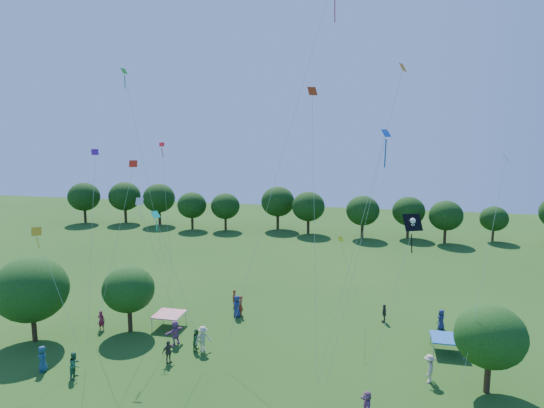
% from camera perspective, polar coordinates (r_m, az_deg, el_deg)
% --- Properties ---
extents(near_tree_west, '(5.31, 5.31, 6.42)m').
position_cam_1_polar(near_tree_west, '(40.02, -26.49, -8.96)').
color(near_tree_west, '#422B19').
rests_on(near_tree_west, ground).
extents(near_tree_north, '(3.98, 3.98, 5.18)m').
position_cam_1_polar(near_tree_north, '(39.47, -16.53, -9.59)').
color(near_tree_north, '#422B19').
rests_on(near_tree_north, ground).
extents(near_tree_east, '(4.15, 4.15, 5.42)m').
position_cam_1_polar(near_tree_east, '(32.25, 24.30, -14.02)').
color(near_tree_east, '#422B19').
rests_on(near_tree_east, ground).
extents(treeline, '(88.01, 8.77, 6.77)m').
position_cam_1_polar(treeline, '(71.91, 5.92, -0.31)').
color(treeline, '#422B19').
rests_on(treeline, ground).
extents(tent_red_stripe, '(2.20, 2.20, 1.10)m').
position_cam_1_polar(tent_red_stripe, '(40.27, -12.02, -12.58)').
color(tent_red_stripe, red).
rests_on(tent_red_stripe, ground).
extents(tent_blue, '(2.20, 2.20, 1.10)m').
position_cam_1_polar(tent_blue, '(37.48, 19.93, -14.62)').
color(tent_blue, blue).
rests_on(tent_blue, ground).
extents(crowd_person_0, '(0.83, 0.90, 1.63)m').
position_cam_1_polar(crowd_person_0, '(41.22, 19.28, -12.71)').
color(crowd_person_0, navy).
rests_on(crowd_person_0, ground).
extents(crowd_person_1, '(0.60, 0.40, 1.56)m').
position_cam_1_polar(crowd_person_1, '(41.22, -19.44, -12.77)').
color(crowd_person_1, maroon).
rests_on(crowd_person_1, ground).
extents(crowd_person_2, '(0.49, 0.82, 1.59)m').
position_cam_1_polar(crowd_person_2, '(36.14, -8.80, -15.49)').
color(crowd_person_2, '#2D5D28').
rests_on(crowd_person_2, ground).
extents(crowd_person_3, '(1.24, 1.24, 1.85)m').
position_cam_1_polar(crowd_person_3, '(35.90, -8.13, -15.42)').
color(crowd_person_3, '#BCB696').
rests_on(crowd_person_3, ground).
extents(crowd_person_4, '(0.86, 0.99, 1.57)m').
position_cam_1_polar(crowd_person_4, '(34.77, -12.11, -16.65)').
color(crowd_person_4, '#433E35').
rests_on(crowd_person_4, ground).
extents(crowd_person_5, '(1.26, 1.80, 1.82)m').
position_cam_1_polar(crowd_person_5, '(37.23, -11.31, -14.62)').
color(crowd_person_5, '#95578E').
rests_on(crowd_person_5, ground).
extents(crowd_person_6, '(0.90, 1.04, 1.85)m').
position_cam_1_polar(crowd_person_6, '(41.47, -4.16, -11.91)').
color(crowd_person_6, navy).
rests_on(crowd_person_6, ground).
extents(crowd_person_7, '(0.57, 0.69, 1.58)m').
position_cam_1_polar(crowd_person_7, '(43.60, -4.49, -11.03)').
color(crowd_person_7, maroon).
rests_on(crowd_person_7, ground).
extents(crowd_person_8, '(0.51, 0.87, 1.70)m').
position_cam_1_polar(crowd_person_8, '(34.65, -22.18, -17.11)').
color(crowd_person_8, '#2A6342').
rests_on(crowd_person_8, ground).
extents(crowd_person_9, '(0.80, 1.27, 1.80)m').
position_cam_1_polar(crowd_person_9, '(33.25, 18.02, -17.93)').
color(crowd_person_9, '#BFAB99').
rests_on(crowd_person_9, ground).
extents(crowd_person_10, '(0.50, 0.93, 1.52)m').
position_cam_1_polar(crowd_person_10, '(41.40, 13.05, -12.41)').
color(crowd_person_10, '#39312E').
rests_on(crowd_person_10, ground).
extents(crowd_person_11, '(0.85, 1.58, 1.61)m').
position_cam_1_polar(crowd_person_11, '(28.96, 11.09, -22.19)').
color(crowd_person_11, '#945685').
rests_on(crowd_person_11, ground).
extents(crowd_person_12, '(0.85, 0.96, 1.72)m').
position_cam_1_polar(crowd_person_12, '(36.23, -25.38, -16.13)').
color(crowd_person_12, navy).
rests_on(crowd_person_12, ground).
extents(crowd_person_13, '(0.49, 0.69, 1.73)m').
position_cam_1_polar(crowd_person_13, '(41.74, -3.73, -11.85)').
color(crowd_person_13, maroon).
rests_on(crowd_person_13, ground).
extents(crowd_person_14, '(0.84, 0.90, 1.63)m').
position_cam_1_polar(crowd_person_14, '(46.37, -14.61, -10.03)').
color(crowd_person_14, '#275C34').
rests_on(crowd_person_14, ground).
extents(pirate_kite, '(2.69, 1.60, 9.57)m').
position_cam_1_polar(pirate_kite, '(28.43, 16.13, -2.44)').
color(pirate_kite, black).
extents(red_high_kite, '(6.59, 5.20, 25.06)m').
position_cam_1_polar(red_high_kite, '(33.39, 5.05, 18.18)').
color(red_high_kite, red).
extents(small_kite_0, '(1.20, 3.26, 13.20)m').
position_cam_1_polar(small_kite_0, '(41.69, -12.52, 2.33)').
color(small_kite_0, red).
extents(small_kite_1, '(4.01, 0.63, 12.23)m').
position_cam_1_polar(small_kite_1, '(34.60, -16.88, 0.44)').
color(small_kite_1, red).
extents(small_kite_2, '(3.06, 0.64, 7.94)m').
position_cam_1_polar(small_kite_2, '(35.29, -25.47, -4.54)').
color(small_kite_2, gold).
extents(small_kite_3, '(2.20, 2.48, 12.93)m').
position_cam_1_polar(small_kite_3, '(30.26, 24.92, -0.22)').
color(small_kite_3, '#167A27').
extents(small_kite_4, '(3.03, 2.11, 14.34)m').
position_cam_1_polar(small_kite_4, '(24.29, 11.46, -0.01)').
color(small_kite_4, blue).
extents(small_kite_5, '(1.56, 0.45, 13.08)m').
position_cam_1_polar(small_kite_5, '(32.80, -20.33, -0.33)').
color(small_kite_5, '#6A178C').
extents(small_kite_6, '(1.65, 2.54, 9.52)m').
position_cam_1_polar(small_kite_6, '(35.77, -14.68, -2.01)').
color(small_kite_6, silver).
extents(small_kite_7, '(2.18, 2.30, 9.45)m').
position_cam_1_polar(small_kite_7, '(30.36, -12.57, -4.28)').
color(small_kite_7, '#0CBA92').
extents(small_kite_8, '(0.71, 0.49, 16.49)m').
position_cam_1_polar(small_kite_8, '(25.75, 4.92, 3.53)').
color(small_kite_8, '#BD340B').
extents(small_kite_9, '(4.09, 2.80, 17.27)m').
position_cam_1_polar(small_kite_9, '(24.05, 11.66, 2.37)').
color(small_kite_9, orange).
extents(small_kite_10, '(1.88, 1.90, 6.21)m').
position_cam_1_polar(small_kite_10, '(37.79, 8.59, -5.85)').
color(small_kite_10, '#FEF316').
extents(small_kite_11, '(1.21, 4.95, 18.95)m').
position_cam_1_polar(small_kite_11, '(41.30, -15.57, 7.93)').
color(small_kite_11, '#198D20').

